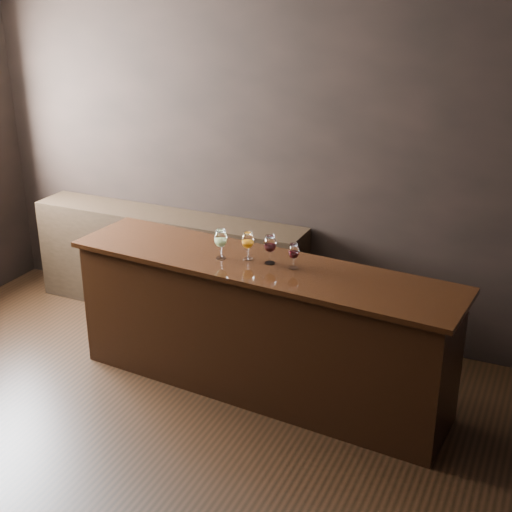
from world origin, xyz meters
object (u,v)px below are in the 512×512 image
at_px(bar_counter, 260,330).
at_px(glass_white, 221,239).
at_px(back_bar_shelf, 168,263).
at_px(glass_amber, 248,241).
at_px(glass_red_b, 294,252).
at_px(glass_red_a, 270,245).

bearing_deg(bar_counter, glass_white, -169.59).
bearing_deg(back_bar_shelf, glass_amber, -34.89).
height_order(bar_counter, glass_red_b, glass_red_b).
xyz_separation_m(back_bar_shelf, glass_red_b, (1.51, -0.83, 0.66)).
bearing_deg(back_bar_shelf, bar_counter, -33.67).
distance_m(bar_counter, glass_white, 0.72).
height_order(glass_amber, glass_red_b, glass_amber).
bearing_deg(glass_red_a, glass_white, -169.62).
relative_size(bar_counter, glass_red_a, 13.56).
xyz_separation_m(glass_amber, glass_red_a, (0.17, -0.00, 0.00)).
height_order(glass_red_a, glass_red_b, glass_red_a).
bearing_deg(glass_white, bar_counter, 5.83).
distance_m(glass_white, glass_amber, 0.19).
bearing_deg(glass_white, back_bar_shelf, 138.39).
relative_size(bar_counter, glass_red_b, 15.38).
bearing_deg(bar_counter, glass_amber, 166.14).
height_order(glass_white, glass_red_b, glass_white).
height_order(glass_white, glass_red_a, glass_white).
bearing_deg(glass_white, glass_amber, 20.49).
relative_size(bar_counter, back_bar_shelf, 1.09).
bearing_deg(glass_amber, glass_white, -159.51).
relative_size(glass_white, glass_red_b, 1.20).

